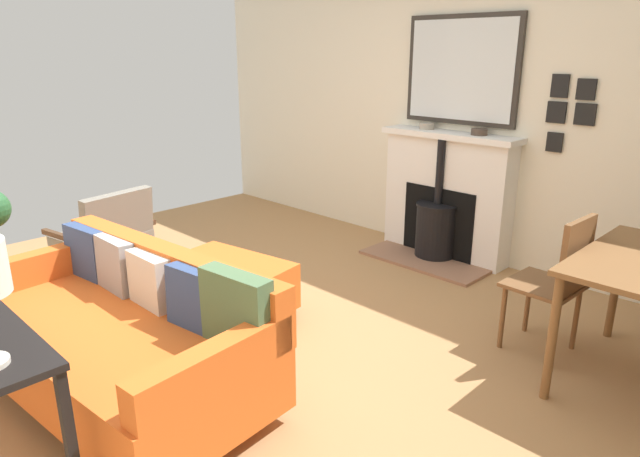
{
  "coord_description": "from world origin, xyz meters",
  "views": [
    {
      "loc": [
        2.01,
        2.76,
        1.81
      ],
      "look_at": [
        -0.5,
        0.28,
        0.68
      ],
      "focal_mm": 31.45,
      "sensor_mm": 36.0,
      "label": 1
    }
  ],
  "objects_px": {
    "sofa": "(123,333)",
    "ottoman": "(227,285)",
    "armchair_accent": "(107,231)",
    "fireplace": "(444,203)",
    "mantel_bowl_far": "(479,132)",
    "mantel_bowl_near": "(427,126)",
    "dining_chair_near_fireplace": "(559,276)"
  },
  "relations": [
    {
      "from": "fireplace",
      "to": "armchair_accent",
      "type": "height_order",
      "value": "fireplace"
    },
    {
      "from": "sofa",
      "to": "ottoman",
      "type": "bearing_deg",
      "value": -161.54
    },
    {
      "from": "mantel_bowl_far",
      "to": "sofa",
      "type": "xyz_separation_m",
      "value": [
        3.08,
        -0.32,
        -0.82
      ]
    },
    {
      "from": "mantel_bowl_near",
      "to": "sofa",
      "type": "xyz_separation_m",
      "value": [
        3.08,
        0.2,
        -0.82
      ]
    },
    {
      "from": "sofa",
      "to": "armchair_accent",
      "type": "bearing_deg",
      "value": -112.99
    },
    {
      "from": "fireplace",
      "to": "armchair_accent",
      "type": "xyz_separation_m",
      "value": [
        2.41,
        -1.56,
        -0.06
      ]
    },
    {
      "from": "mantel_bowl_near",
      "to": "mantel_bowl_far",
      "type": "bearing_deg",
      "value": 90.0
    },
    {
      "from": "mantel_bowl_near",
      "to": "mantel_bowl_far",
      "type": "xyz_separation_m",
      "value": [
        -0.0,
        0.52,
        -0.0
      ]
    },
    {
      "from": "mantel_bowl_far",
      "to": "dining_chair_near_fireplace",
      "type": "height_order",
      "value": "mantel_bowl_far"
    },
    {
      "from": "ottoman",
      "to": "mantel_bowl_far",
      "type": "bearing_deg",
      "value": 163.82
    },
    {
      "from": "mantel_bowl_near",
      "to": "ottoman",
      "type": "height_order",
      "value": "mantel_bowl_near"
    },
    {
      "from": "mantel_bowl_near",
      "to": "armchair_accent",
      "type": "distance_m",
      "value": 2.86
    },
    {
      "from": "mantel_bowl_near",
      "to": "sofa",
      "type": "distance_m",
      "value": 3.19
    },
    {
      "from": "ottoman",
      "to": "dining_chair_near_fireplace",
      "type": "xyz_separation_m",
      "value": [
        -1.11,
        1.81,
        0.27
      ]
    },
    {
      "from": "fireplace",
      "to": "dining_chair_near_fireplace",
      "type": "relative_size",
      "value": 1.42
    },
    {
      "from": "ottoman",
      "to": "armchair_accent",
      "type": "xyz_separation_m",
      "value": [
        0.28,
        -1.2,
        0.19
      ]
    },
    {
      "from": "armchair_accent",
      "to": "dining_chair_near_fireplace",
      "type": "distance_m",
      "value": 3.32
    },
    {
      "from": "mantel_bowl_far",
      "to": "mantel_bowl_near",
      "type": "bearing_deg",
      "value": -90.0
    },
    {
      "from": "armchair_accent",
      "to": "sofa",
      "type": "bearing_deg",
      "value": 67.01
    },
    {
      "from": "sofa",
      "to": "dining_chair_near_fireplace",
      "type": "relative_size",
      "value": 2.15
    },
    {
      "from": "mantel_bowl_far",
      "to": "ottoman",
      "type": "bearing_deg",
      "value": -16.18
    },
    {
      "from": "fireplace",
      "to": "ottoman",
      "type": "distance_m",
      "value": 2.17
    },
    {
      "from": "mantel_bowl_far",
      "to": "sofa",
      "type": "distance_m",
      "value": 3.2
    },
    {
      "from": "ottoman",
      "to": "armchair_accent",
      "type": "bearing_deg",
      "value": -76.99
    },
    {
      "from": "fireplace",
      "to": "sofa",
      "type": "relative_size",
      "value": 0.66
    },
    {
      "from": "sofa",
      "to": "fireplace",
      "type": "bearing_deg",
      "value": 178.99
    },
    {
      "from": "armchair_accent",
      "to": "dining_chair_near_fireplace",
      "type": "height_order",
      "value": "dining_chair_near_fireplace"
    },
    {
      "from": "mantel_bowl_near",
      "to": "ottoman",
      "type": "distance_m",
      "value": 2.35
    },
    {
      "from": "ottoman",
      "to": "armchair_accent",
      "type": "relative_size",
      "value": 1.19
    },
    {
      "from": "sofa",
      "to": "ottoman",
      "type": "height_order",
      "value": "sofa"
    },
    {
      "from": "mantel_bowl_near",
      "to": "sofa",
      "type": "height_order",
      "value": "mantel_bowl_near"
    },
    {
      "from": "fireplace",
      "to": "ottoman",
      "type": "relative_size",
      "value": 1.38
    }
  ]
}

